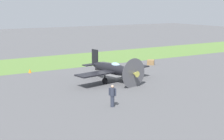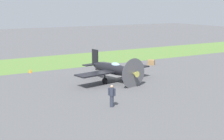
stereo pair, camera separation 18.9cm
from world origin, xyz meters
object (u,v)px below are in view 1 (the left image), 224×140
Objects in this scene: fuel_drum at (97,66)px; supply_crate at (151,62)px; airplane_lead at (113,69)px; runway_marker_cone at (30,71)px; ground_crew_chief at (112,95)px.

supply_crate is at bearing 175.89° from fuel_drum.
fuel_drum is at bearing -113.89° from airplane_lead.
runway_marker_cone is (7.59, -2.50, -0.23)m from fuel_drum.
ground_crew_chief is 16.03m from runway_marker_cone.
airplane_lead is 6.45m from fuel_drum.
runway_marker_cone is at bearing 152.82° from ground_crew_chief.
fuel_drum is at bearing 161.78° from runway_marker_cone.
airplane_lead reaches higher than runway_marker_cone.
fuel_drum reaches higher than runway_marker_cone.
fuel_drum is 8.00m from runway_marker_cone.
fuel_drum is 2.05× the size of runway_marker_cone.
supply_crate is (-13.59, -12.87, -0.59)m from ground_crew_chief.
airplane_lead is at bearing 115.58° from ground_crew_chief.
ground_crew_chief is 3.93× the size of runway_marker_cone.
ground_crew_chief reaches higher than runway_marker_cone.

